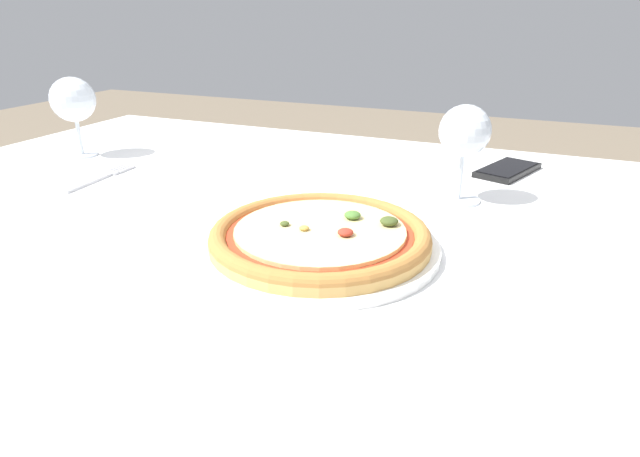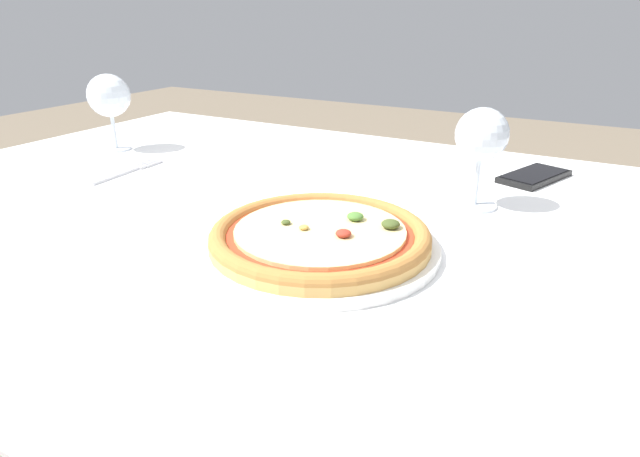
% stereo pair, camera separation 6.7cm
% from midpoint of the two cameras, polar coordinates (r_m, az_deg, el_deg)
% --- Properties ---
extents(dining_table, '(1.29, 1.02, 0.75)m').
position_cam_midpoint_polar(dining_table, '(0.90, -11.55, -2.37)').
color(dining_table, '#997047').
rests_on(dining_table, ground_plane).
extents(pizza_plate, '(0.30, 0.30, 0.04)m').
position_cam_midpoint_polar(pizza_plate, '(0.67, -2.82, -1.07)').
color(pizza_plate, white).
rests_on(pizza_plate, dining_table).
extents(fork, '(0.03, 0.17, 0.00)m').
position_cam_midpoint_polar(fork, '(1.05, -24.02, 4.99)').
color(fork, silver).
rests_on(fork, dining_table).
extents(wine_glass_far_left, '(0.09, 0.09, 0.16)m').
position_cam_midpoint_polar(wine_glass_far_left, '(1.21, -26.34, 12.09)').
color(wine_glass_far_left, silver).
rests_on(wine_glass_far_left, dining_table).
extents(wine_glass_far_right, '(0.08, 0.08, 0.15)m').
position_cam_midpoint_polar(wine_glass_far_right, '(0.84, 12.98, 9.79)').
color(wine_glass_far_right, silver).
rests_on(wine_glass_far_right, dining_table).
extents(cell_phone, '(0.11, 0.16, 0.01)m').
position_cam_midpoint_polar(cell_phone, '(1.04, 17.68, 5.96)').
color(cell_phone, black).
rests_on(cell_phone, dining_table).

